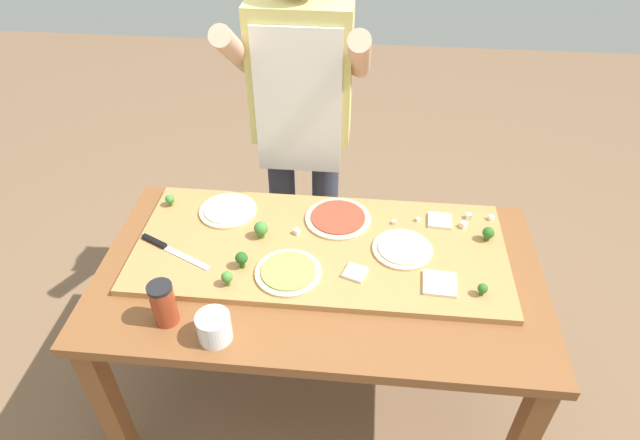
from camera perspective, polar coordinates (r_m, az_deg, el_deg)
The scene contains 26 objects.
ground_plane at distance 2.47m, azimuth -0.04°, elevation -17.69°, with size 8.00×8.00×0.00m, color brown.
prep_table at distance 1.95m, azimuth -0.05°, elevation -7.28°, with size 1.54×0.84×0.75m.
cutting_board at distance 1.94m, azimuth 0.03°, elevation -2.92°, with size 1.32×0.58×0.03m, color #B27F47.
chefs_knife at distance 1.99m, azimuth -16.02°, elevation -2.78°, with size 0.29×0.15×0.02m.
pizza_whole_pesto_green at distance 1.83m, azimuth -3.37°, elevation -5.52°, with size 0.23×0.23×0.02m.
pizza_whole_cheese_artichoke at distance 1.93m, azimuth 8.73°, elevation -3.04°, with size 0.21×0.21×0.02m.
pizza_whole_white_garlic at distance 2.11m, azimuth -9.72°, elevation 1.03°, with size 0.22×0.22×0.02m.
pizza_whole_tomato_red at distance 2.04m, azimuth 1.93°, elevation 0.20°, with size 0.25×0.25×0.02m.
pizza_slice_near_left at distance 1.83m, azimuth 12.55°, elevation -6.60°, with size 0.11×0.11×0.01m, color silver.
pizza_slice_center at distance 2.08m, azimuth 12.55°, elevation -0.08°, with size 0.09×0.09×0.01m, color silver.
pizza_slice_near_right at distance 1.83m, azimuth 3.74°, elevation -5.59°, with size 0.07×0.07×0.01m, color silver.
broccoli_floret_front_right at distance 2.17m, azimuth -15.60°, elevation 2.11°, with size 0.04×0.04×0.05m.
broccoli_floret_center_right at distance 1.95m, azimuth -6.26°, elevation -0.93°, with size 0.05×0.05×0.07m.
broccoli_floret_back_left at distance 2.03m, azimuth 17.39°, elevation -1.34°, with size 0.04×0.04×0.06m.
broccoli_floret_front_mid at distance 1.84m, azimuth -8.30°, elevation -4.07°, with size 0.04×0.04×0.06m.
broccoli_floret_front_left at distance 1.82m, azimuth 16.83°, elevation -6.99°, with size 0.03×0.03×0.05m.
broccoli_floret_center_left at distance 1.80m, azimuth -9.81°, elevation -6.02°, with size 0.04×0.04×0.06m.
cheese_crumble_a at distance 2.12m, azimuth 15.46°, elevation 0.39°, with size 0.02×0.02×0.02m, color silver.
cheese_crumble_b at distance 1.98m, azimuth -2.48°, elevation -1.23°, with size 0.02×0.02×0.02m, color white.
cheese_crumble_c at distance 2.14m, azimuth 17.67°, elevation 0.23°, with size 0.02×0.02×0.02m, color white.
cheese_crumble_d at distance 2.04m, azimuth 7.85°, elevation -0.24°, with size 0.01×0.01×0.01m, color white.
cheese_crumble_e at distance 2.07m, azimuth 10.29°, elevation 0.06°, with size 0.01×0.01×0.01m, color silver.
cheese_crumble_f at distance 2.07m, azimuth 14.98°, elevation -0.50°, with size 0.02×0.02×0.02m, color white.
flour_cup at distance 1.68m, azimuth -11.12°, elevation -11.21°, with size 0.11×0.11×0.09m.
sauce_jar at distance 1.74m, azimuth -16.24°, elevation -8.48°, with size 0.08×0.08×0.15m.
cook_center at distance 2.26m, azimuth -1.98°, elevation 11.12°, with size 0.54×0.39×1.67m.
Camera 1 is at (0.13, -1.33, 2.07)m, focal length 30.23 mm.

